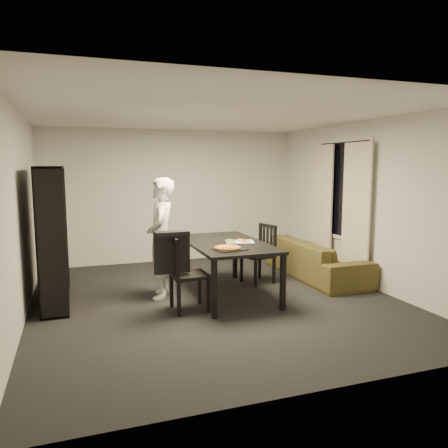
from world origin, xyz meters
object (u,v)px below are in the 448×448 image
object	(u,v)px
chair_left	(182,269)
chair_right	(262,250)
dining_table	(226,247)
sofa	(316,259)
baking_tray	(230,249)
bookshelf	(53,236)
person	(161,238)
pepperoni_pizza	(228,248)

from	to	relation	value
chair_left	chair_right	bearing A→B (deg)	-59.50
dining_table	sofa	distance (m)	1.91
chair_right	baking_tray	world-z (taller)	chair_right
chair_right	chair_left	bearing A→B (deg)	-72.72
bookshelf	baking_tray	distance (m)	2.45
baking_tray	person	bearing A→B (deg)	135.48
bookshelf	baking_tray	size ratio (longest dim) A/B	4.75
pepperoni_pizza	sofa	xyz separation A→B (m)	(1.98, 1.01, -0.50)
baking_tray	sofa	world-z (taller)	baking_tray
chair_right	person	world-z (taller)	person
dining_table	pepperoni_pizza	world-z (taller)	pepperoni_pizza
sofa	person	bearing A→B (deg)	95.31
pepperoni_pizza	sofa	size ratio (longest dim) A/B	0.16
baking_tray	sofa	distance (m)	2.25
bookshelf	dining_table	world-z (taller)	bookshelf
bookshelf	chair_right	xyz separation A→B (m)	(3.17, 0.04, -0.41)
chair_right	baking_tray	bearing A→B (deg)	-56.51
bookshelf	dining_table	xyz separation A→B (m)	(2.38, -0.45, -0.23)
chair_left	pepperoni_pizza	world-z (taller)	chair_left
pepperoni_pizza	dining_table	bearing A→B (deg)	72.36
dining_table	person	xyz separation A→B (m)	(-0.92, 0.21, 0.15)
chair_right	baking_tray	distance (m)	1.43
person	pepperoni_pizza	bearing A→B (deg)	59.18
pepperoni_pizza	sofa	bearing A→B (deg)	27.00
sofa	dining_table	bearing A→B (deg)	104.49
dining_table	chair_left	size ratio (longest dim) A/B	1.92
chair_left	baking_tray	xyz separation A→B (m)	(0.64, -0.07, 0.23)
bookshelf	chair_right	world-z (taller)	bookshelf
dining_table	chair_left	world-z (taller)	chair_left
sofa	baking_tray	bearing A→B (deg)	117.53
person	pepperoni_pizza	xyz separation A→B (m)	(0.75, -0.75, -0.05)
baking_tray	bookshelf	bearing A→B (deg)	155.83
bookshelf	chair_left	size ratio (longest dim) A/B	1.91
dining_table	baking_tray	distance (m)	0.57
sofa	bookshelf	bearing A→B (deg)	90.21
bookshelf	baking_tray	xyz separation A→B (m)	(2.23, -1.00, -0.15)
pepperoni_pizza	baking_tray	bearing A→B (deg)	-19.53
sofa	chair_right	bearing A→B (deg)	88.63
bookshelf	sofa	xyz separation A→B (m)	(4.18, 0.02, -0.63)
dining_table	chair_right	bearing A→B (deg)	31.55
dining_table	sofa	xyz separation A→B (m)	(1.81, 0.47, -0.40)
chair_left	baking_tray	distance (m)	0.68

